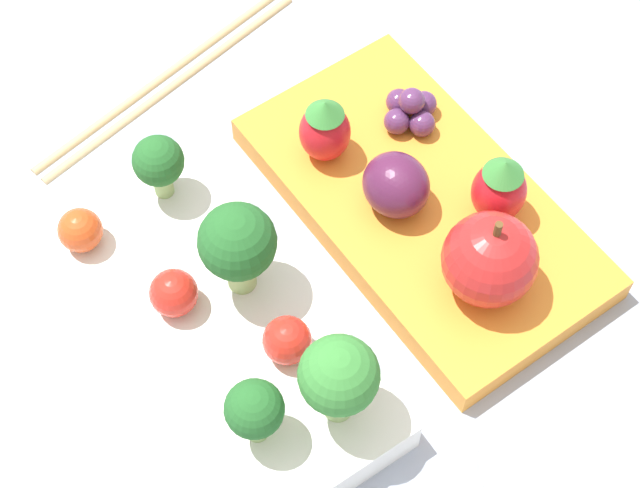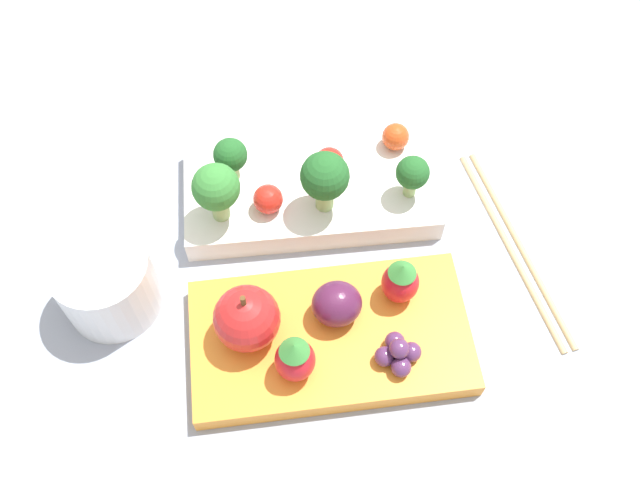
# 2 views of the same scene
# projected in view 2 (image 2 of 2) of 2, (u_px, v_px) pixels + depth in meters

# --- Properties ---
(ground_plane) EXTENTS (4.00, 4.00, 0.00)m
(ground_plane) POSITION_uv_depth(u_px,v_px,m) (324.00, 263.00, 0.62)
(ground_plane) COLOR #939EB2
(bento_box_savoury) EXTENTS (0.23, 0.13, 0.03)m
(bento_box_savoury) POSITION_uv_depth(u_px,v_px,m) (311.00, 189.00, 0.65)
(bento_box_savoury) COLOR white
(bento_box_savoury) RESTS_ON ground_plane
(bento_box_fruit) EXTENTS (0.23, 0.13, 0.02)m
(bento_box_fruit) POSITION_uv_depth(u_px,v_px,m) (330.00, 337.00, 0.58)
(bento_box_fruit) COLOR orange
(bento_box_fruit) RESTS_ON ground_plane
(broccoli_floret_0) EXTENTS (0.04, 0.04, 0.06)m
(broccoli_floret_0) POSITION_uv_depth(u_px,v_px,m) (216.00, 189.00, 0.59)
(broccoli_floret_0) COLOR #93B770
(broccoli_floret_0) RESTS_ON bento_box_savoury
(broccoli_floret_1) EXTENTS (0.03, 0.03, 0.04)m
(broccoli_floret_1) POSITION_uv_depth(u_px,v_px,m) (412.00, 174.00, 0.61)
(broccoli_floret_1) COLOR #93B770
(broccoli_floret_1) RESTS_ON bento_box_savoury
(broccoli_floret_2) EXTENTS (0.04, 0.04, 0.06)m
(broccoli_floret_2) POSITION_uv_depth(u_px,v_px,m) (325.00, 178.00, 0.59)
(broccoli_floret_2) COLOR #93B770
(broccoli_floret_2) RESTS_ON bento_box_savoury
(broccoli_floret_3) EXTENTS (0.03, 0.03, 0.05)m
(broccoli_floret_3) POSITION_uv_depth(u_px,v_px,m) (231.00, 156.00, 0.62)
(broccoli_floret_3) COLOR #93B770
(broccoli_floret_3) RESTS_ON bento_box_savoury
(cherry_tomato_0) EXTENTS (0.03, 0.03, 0.03)m
(cherry_tomato_0) POSITION_uv_depth(u_px,v_px,m) (268.00, 199.00, 0.61)
(cherry_tomato_0) COLOR red
(cherry_tomato_0) RESTS_ON bento_box_savoury
(cherry_tomato_1) EXTENTS (0.02, 0.02, 0.02)m
(cherry_tomato_1) POSITION_uv_depth(u_px,v_px,m) (396.00, 137.00, 0.65)
(cherry_tomato_1) COLOR #DB4C1E
(cherry_tomato_1) RESTS_ON bento_box_savoury
(cherry_tomato_2) EXTENTS (0.03, 0.03, 0.03)m
(cherry_tomato_2) POSITION_uv_depth(u_px,v_px,m) (329.00, 162.00, 0.63)
(cherry_tomato_2) COLOR red
(cherry_tomato_2) RESTS_ON bento_box_savoury
(apple) EXTENTS (0.05, 0.05, 0.06)m
(apple) POSITION_uv_depth(u_px,v_px,m) (247.00, 319.00, 0.55)
(apple) COLOR red
(apple) RESTS_ON bento_box_fruit
(strawberry_0) EXTENTS (0.03, 0.03, 0.05)m
(strawberry_0) POSITION_uv_depth(u_px,v_px,m) (295.00, 358.00, 0.53)
(strawberry_0) COLOR red
(strawberry_0) RESTS_ON bento_box_fruit
(strawberry_1) EXTENTS (0.03, 0.03, 0.05)m
(strawberry_1) POSITION_uv_depth(u_px,v_px,m) (401.00, 281.00, 0.57)
(strawberry_1) COLOR red
(strawberry_1) RESTS_ON bento_box_fruit
(plum) EXTENTS (0.04, 0.04, 0.04)m
(plum) POSITION_uv_depth(u_px,v_px,m) (341.00, 303.00, 0.56)
(plum) COLOR #511E42
(plum) RESTS_ON bento_box_fruit
(grape_cluster) EXTENTS (0.04, 0.04, 0.03)m
(grape_cluster) POSITION_uv_depth(u_px,v_px,m) (398.00, 353.00, 0.55)
(grape_cluster) COLOR #562D5B
(grape_cluster) RESTS_ON bento_box_fruit
(drinking_cup) EXTENTS (0.08, 0.08, 0.06)m
(drinking_cup) POSITION_uv_depth(u_px,v_px,m) (107.00, 283.00, 0.58)
(drinking_cup) COLOR silver
(drinking_cup) RESTS_ON ground_plane
(chopsticks_pair) EXTENTS (0.04, 0.21, 0.01)m
(chopsticks_pair) POSITION_uv_depth(u_px,v_px,m) (515.00, 245.00, 0.63)
(chopsticks_pair) COLOR tan
(chopsticks_pair) RESTS_ON ground_plane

